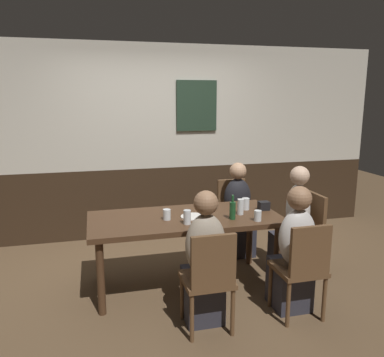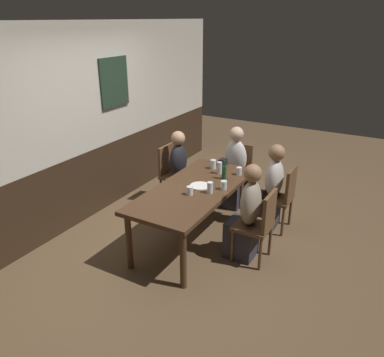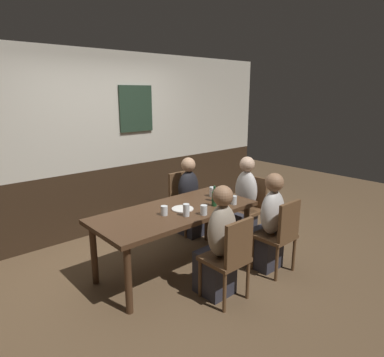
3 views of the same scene
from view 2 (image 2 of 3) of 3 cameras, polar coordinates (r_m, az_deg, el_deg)
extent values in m
plane|color=brown|center=(4.93, 0.28, -9.24)|extent=(12.00, 12.00, 0.00)
cube|color=#332316|center=(5.61, -14.58, -0.37)|extent=(6.40, 0.10, 0.95)
cube|color=beige|center=(5.25, -16.02, 12.77)|extent=(6.40, 0.10, 1.65)
cube|color=#233828|center=(5.59, -11.57, 13.92)|extent=(0.56, 0.03, 0.68)
cube|color=#472D1C|center=(4.59, 0.29, -1.67)|extent=(1.89, 0.86, 0.05)
cylinder|color=#472D1C|center=(3.98, -1.32, -12.02)|extent=(0.07, 0.07, 0.69)
cylinder|color=#472D1C|center=(5.31, 8.07, -2.73)|extent=(0.07, 0.07, 0.69)
cylinder|color=#472D1C|center=(4.33, -9.40, -9.25)|extent=(0.07, 0.07, 0.69)
cylinder|color=#472D1C|center=(5.57, 1.41, -1.22)|extent=(0.07, 0.07, 0.69)
cube|color=brown|center=(4.44, 9.05, -7.05)|extent=(0.40, 0.40, 0.04)
cube|color=brown|center=(4.28, 11.50, -4.87)|extent=(0.36, 0.04, 0.43)
cylinder|color=brown|center=(4.47, 6.01, -10.00)|extent=(0.04, 0.04, 0.41)
cylinder|color=brown|center=(4.74, 7.70, -8.01)|extent=(0.04, 0.04, 0.41)
cylinder|color=brown|center=(4.37, 10.16, -11.10)|extent=(0.04, 0.04, 0.41)
cylinder|color=brown|center=(4.65, 11.62, -8.99)|extent=(0.04, 0.04, 0.41)
cube|color=brown|center=(5.72, -2.36, 0.36)|extent=(0.40, 0.40, 0.04)
cube|color=brown|center=(5.72, -3.93, 2.87)|extent=(0.36, 0.04, 0.43)
cylinder|color=brown|center=(5.86, -0.03, -1.43)|extent=(0.04, 0.04, 0.41)
cylinder|color=brown|center=(5.60, -1.75, -2.68)|extent=(0.04, 0.04, 0.41)
cylinder|color=brown|center=(6.02, -2.85, -0.76)|extent=(0.04, 0.04, 0.41)
cylinder|color=brown|center=(5.77, -4.65, -1.95)|extent=(0.04, 0.04, 0.41)
cube|color=brown|center=(5.77, 6.55, 0.42)|extent=(0.40, 0.40, 0.04)
cube|color=brown|center=(5.84, 7.36, 3.14)|extent=(0.04, 0.36, 0.43)
cylinder|color=brown|center=(5.66, 7.34, -2.59)|extent=(0.04, 0.04, 0.41)
cylinder|color=brown|center=(5.78, 4.23, -1.89)|extent=(0.04, 0.04, 0.41)
cylinder|color=brown|center=(5.94, 8.61, -1.35)|extent=(0.04, 0.04, 0.41)
cylinder|color=brown|center=(6.06, 5.62, -0.70)|extent=(0.04, 0.04, 0.41)
cube|color=brown|center=(5.14, 12.40, -2.91)|extent=(0.40, 0.40, 0.04)
cube|color=brown|center=(5.00, 14.58, -0.91)|extent=(0.36, 0.04, 0.43)
cylinder|color=brown|center=(5.14, 9.80, -5.50)|extent=(0.04, 0.04, 0.41)
cylinder|color=brown|center=(5.43, 11.06, -3.98)|extent=(0.04, 0.04, 0.41)
cylinder|color=brown|center=(5.06, 13.42, -6.34)|extent=(0.04, 0.04, 0.41)
cylinder|color=brown|center=(5.35, 14.50, -4.74)|extent=(0.04, 0.04, 0.41)
cube|color=#2D2D38|center=(4.58, 7.36, -8.89)|extent=(0.32, 0.34, 0.45)
ellipsoid|color=tan|center=(4.31, 8.79, -3.62)|extent=(0.34, 0.22, 0.53)
sphere|color=#936B4C|center=(4.17, 9.08, 0.78)|extent=(0.20, 0.20, 0.20)
cube|color=#2D2D38|center=(5.74, -1.22, -1.77)|extent=(0.32, 0.34, 0.45)
ellipsoid|color=black|center=(5.60, -2.05, 2.77)|extent=(0.34, 0.22, 0.49)
sphere|color=tan|center=(5.50, -2.10, 6.06)|extent=(0.21, 0.21, 0.21)
cube|color=#2D2D38|center=(5.74, 5.94, -1.91)|extent=(0.34, 0.32, 0.45)
ellipsoid|color=silver|center=(5.62, 6.52, 3.06)|extent=(0.22, 0.34, 0.55)
sphere|color=#DBB293|center=(5.51, 6.69, 6.66)|extent=(0.20, 0.20, 0.20)
cube|color=#2D2D38|center=(5.27, 10.87, -4.62)|extent=(0.32, 0.34, 0.45)
ellipsoid|color=silver|center=(5.04, 12.24, 0.03)|extent=(0.34, 0.22, 0.52)
sphere|color=#936B4C|center=(4.92, 12.58, 3.81)|extent=(0.21, 0.21, 0.21)
cylinder|color=silver|center=(4.98, 4.14, 1.61)|extent=(0.06, 0.06, 0.16)
cylinder|color=#B26623|center=(4.99, 4.13, 1.24)|extent=(0.06, 0.06, 0.09)
cylinder|color=silver|center=(4.42, 2.71, -1.37)|extent=(0.07, 0.07, 0.13)
cylinder|color=#331E14|center=(4.44, 2.70, -1.79)|extent=(0.06, 0.06, 0.06)
cylinder|color=silver|center=(4.97, 7.06, 1.11)|extent=(0.07, 0.07, 0.10)
cylinder|color=gold|center=(4.98, 7.05, 0.89)|extent=(0.06, 0.06, 0.06)
cylinder|color=silver|center=(4.53, 4.77, -1.01)|extent=(0.07, 0.07, 0.11)
cylinder|color=#331E14|center=(4.54, 4.76, -1.35)|extent=(0.07, 0.07, 0.05)
cylinder|color=silver|center=(4.38, -0.34, -1.83)|extent=(0.08, 0.08, 0.10)
cylinder|color=gold|center=(4.39, -0.34, -2.11)|extent=(0.07, 0.07, 0.06)
cylinder|color=silver|center=(5.14, 3.20, 2.14)|extent=(0.08, 0.08, 0.12)
cylinder|color=#C6842D|center=(5.16, 3.19, 1.73)|extent=(0.07, 0.07, 0.04)
cylinder|color=#194723|center=(4.81, 4.82, 0.91)|extent=(0.06, 0.06, 0.17)
cylinder|color=#194723|center=(4.77, 4.87, 2.25)|extent=(0.03, 0.03, 0.07)
cylinder|color=white|center=(4.61, 1.22, -1.11)|extent=(0.25, 0.25, 0.01)
cube|color=black|center=(5.28, 4.64, 2.47)|extent=(0.11, 0.09, 0.09)
camera|label=1|loc=(3.29, 56.83, -0.47)|focal=36.42mm
camera|label=3|loc=(1.69, 55.65, -8.32)|focal=31.92mm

